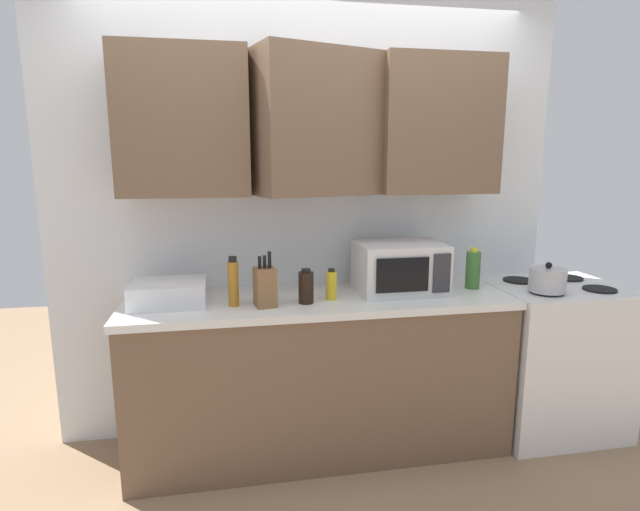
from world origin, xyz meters
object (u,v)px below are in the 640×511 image
stove_range (551,356)px  knife_block (265,286)px  bottle_amber_vinegar (233,282)px  bottle_soy_dark (306,287)px  kettle (547,280)px  microwave (400,267)px  bottle_yellow_mustard (331,285)px  dish_rack (169,293)px  bottle_green_oil (473,269)px

stove_range → knife_block: (-1.75, -0.10, 0.55)m
bottle_amber_vinegar → bottle_soy_dark: bearing=-2.7°
knife_block → bottle_amber_vinegar: knife_block is taller
bottle_amber_vinegar → stove_range: bearing=2.1°
kettle → bottle_amber_vinegar: size_ratio=0.77×
bottle_amber_vinegar → microwave: bearing=7.1°
microwave → bottle_yellow_mustard: bearing=-168.0°
kettle → microwave: (-0.80, 0.19, 0.06)m
dish_rack → kettle: bearing=-4.4°
kettle → dish_rack: bearing=175.6°
knife_block → bottle_amber_vinegar: bearing=168.3°
dish_rack → bottle_amber_vinegar: bottle_amber_vinegar is taller
dish_rack → bottle_soy_dark: bottle_soy_dark is taller
stove_range → bottle_soy_dark: (-1.53, -0.09, 0.53)m
stove_range → bottle_yellow_mustard: size_ratio=5.44×
stove_range → bottle_yellow_mustard: bottle_yellow_mustard is taller
kettle → bottle_soy_dark: bottle_soy_dark is taller
bottle_green_oil → kettle: bearing=-26.8°
knife_block → bottle_yellow_mustard: bearing=9.6°
microwave → bottle_amber_vinegar: bearing=-172.9°
kettle → bottle_amber_vinegar: bearing=177.6°
kettle → dish_rack: 2.07m
stove_range → knife_block: 1.83m
dish_rack → microwave: bearing=1.2°
bottle_yellow_mustard → bottle_green_oil: (0.86, 0.08, 0.03)m
bottle_yellow_mustard → bottle_amber_vinegar: bearing=-176.9°
dish_rack → bottle_yellow_mustard: (0.85, -0.06, 0.02)m
bottle_soy_dark → bottle_amber_vinegar: bearing=177.3°
stove_range → kettle: bearing=-140.5°
bottle_green_oil → bottle_amber_vinegar: bearing=-175.4°
dish_rack → bottle_soy_dark: (0.70, -0.11, 0.03)m
bottle_soy_dark → bottle_yellow_mustard: bearing=17.4°
microwave → knife_block: size_ratio=1.68×
bottle_soy_dark → bottle_green_oil: 1.01m
dish_rack → stove_range: bearing=-0.5°
microwave → bottle_soy_dark: bearing=-166.6°
kettle → bottle_amber_vinegar: 1.74m
stove_range → microwave: bearing=177.2°
bottle_yellow_mustard → bottle_amber_vinegar: size_ratio=0.65×
bottle_yellow_mustard → microwave: bearing=12.0°
microwave → bottle_amber_vinegar: 0.94m
bottle_soy_dark → bottle_green_oil: (1.00, 0.13, 0.03)m
dish_rack → bottle_green_oil: bearing=0.7°
dish_rack → bottle_amber_vinegar: size_ratio=1.47×
stove_range → bottle_amber_vinegar: 1.99m
stove_range → bottle_green_oil: size_ratio=3.82×
knife_block → bottle_soy_dark: (0.21, 0.02, -0.02)m
knife_block → dish_rack: bearing=166.1°
stove_range → bottle_green_oil: bearing=175.5°
bottle_yellow_mustard → bottle_green_oil: 0.86m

